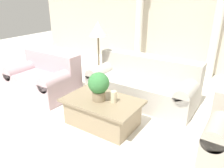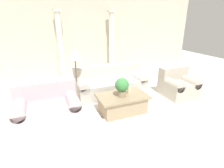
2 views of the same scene
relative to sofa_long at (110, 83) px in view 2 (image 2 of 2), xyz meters
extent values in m
plane|color=silver|center=(-0.11, -0.69, -0.34)|extent=(16.00, 16.00, 0.00)
cube|color=beige|center=(-0.11, 2.34, 1.26)|extent=(10.00, 0.06, 3.20)
cube|color=#B7B2A8|center=(0.00, -0.06, -0.11)|extent=(2.08, 0.93, 0.46)
cube|color=#B7B2A8|center=(0.00, 0.24, 0.31)|extent=(2.08, 0.32, 0.39)
cylinder|color=#B7B2A8|center=(-0.90, -0.06, 0.12)|extent=(0.28, 0.93, 0.28)
cylinder|color=#B7B2A8|center=(0.90, -0.06, 0.12)|extent=(0.28, 0.93, 0.28)
cube|color=#C1A4AB|center=(-1.86, -0.91, -0.11)|extent=(1.36, 0.93, 0.46)
cube|color=#C1A4AB|center=(-1.86, -0.60, 0.31)|extent=(1.36, 0.32, 0.39)
cylinder|color=#C1A4AB|center=(-2.40, -0.91, 0.12)|extent=(0.28, 0.93, 0.28)
cylinder|color=#C1A4AB|center=(-1.32, -0.91, 0.12)|extent=(0.28, 0.93, 0.28)
cube|color=#998466|center=(-0.14, -1.17, -0.14)|extent=(1.07, 0.67, 0.40)
cube|color=#897759|center=(-0.14, -1.17, 0.08)|extent=(1.21, 0.76, 0.04)
cylinder|color=#937F60|center=(-0.18, -1.20, 0.17)|extent=(0.21, 0.21, 0.15)
sphere|color=#387A3D|center=(-0.18, -1.20, 0.39)|extent=(0.33, 0.33, 0.33)
cylinder|color=beige|center=(0.05, -1.14, 0.19)|extent=(0.09, 0.09, 0.18)
cylinder|color=brown|center=(-1.02, -0.07, -0.33)|extent=(0.27, 0.27, 0.03)
cylinder|color=brown|center=(-1.02, -0.07, 0.26)|extent=(0.04, 0.04, 1.15)
cone|color=beige|center=(-1.02, -0.07, 0.98)|extent=(0.35, 0.35, 0.29)
cylinder|color=silver|center=(-1.14, 1.99, 0.87)|extent=(0.20, 0.20, 2.42)
cube|color=silver|center=(-1.14, 1.99, 2.11)|extent=(0.28, 0.28, 0.06)
cylinder|color=silver|center=(0.86, 1.99, 0.87)|extent=(0.20, 0.20, 2.42)
cube|color=silver|center=(0.86, 1.99, 2.11)|extent=(0.28, 0.28, 0.06)
cube|color=#ADA393|center=(1.83, -0.92, -0.12)|extent=(0.91, 0.87, 0.45)
cube|color=#ADA393|center=(1.83, -0.64, 0.29)|extent=(0.91, 0.31, 0.37)
cylinder|color=#ADA393|center=(1.52, -0.92, 0.10)|extent=(0.28, 0.87, 0.28)
cylinder|color=#ADA393|center=(2.15, -0.92, 0.10)|extent=(0.28, 0.87, 0.28)
camera|label=1|loc=(1.68, -3.64, 1.66)|focal=35.00mm
camera|label=2|loc=(-1.85, -4.65, 1.85)|focal=28.00mm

